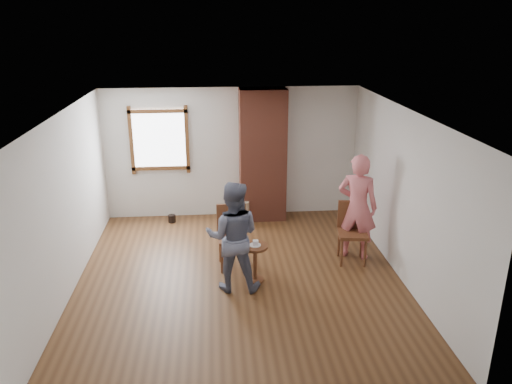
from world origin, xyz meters
The scene contains 12 objects.
ground centered at (0.00, 0.00, 0.00)m, with size 5.50×5.50×0.00m, color brown.
room_shell centered at (-0.06, 0.61, 1.81)m, with size 5.04×5.52×2.62m.
brick_chimney centered at (0.60, 2.50, 1.30)m, with size 0.90×0.50×2.60m, color brown.
stoneware_crock centered at (0.14, 2.28, 0.23)m, with size 0.35×0.35×0.45m, color tan.
dark_pot centered at (-1.22, 2.40, 0.07)m, with size 0.15×0.15×0.15m, color black.
dining_chair_left centered at (-0.09, 0.51, 0.57)m, with size 0.50×0.50×1.02m.
dining_chair_right centered at (1.89, 0.52, 0.56)m, with size 0.52×0.52×1.00m.
side_table centered at (0.23, -0.06, 0.40)m, with size 0.40×0.40×0.60m.
cake_plate centered at (0.23, -0.06, 0.60)m, with size 0.18×0.18×0.01m, color white.
cake_slice centered at (0.24, -0.06, 0.64)m, with size 0.08×0.07×0.06m, color white.
man centered at (-0.11, -0.24, 0.84)m, with size 0.82×0.64×1.68m, color #141A37.
person_pink centered at (1.98, 0.62, 0.90)m, with size 0.66×0.43×1.80m, color #DE6F75.
Camera 1 is at (-0.35, -6.88, 3.87)m, focal length 35.00 mm.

